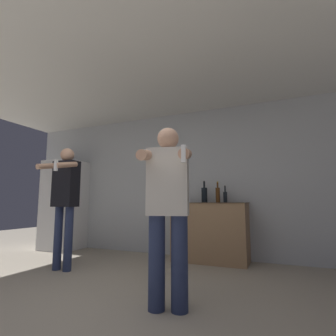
{
  "coord_description": "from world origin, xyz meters",
  "views": [
    {
      "loc": [
        1.5,
        -1.49,
        0.92
      ],
      "look_at": [
        0.57,
        0.68,
        1.23
      ],
      "focal_mm": 28.0,
      "sensor_mm": 36.0,
      "label": 1
    }
  ],
  "objects_px": {
    "refrigerator": "(64,204)",
    "bottle_red_label": "(218,194)",
    "bottle_green_wine": "(225,196)",
    "bottle_short_whiskey": "(204,194)",
    "person_man_side": "(65,195)",
    "person_woman_foreground": "(168,206)"
  },
  "relations": [
    {
      "from": "bottle_red_label",
      "to": "person_man_side",
      "type": "distance_m",
      "value": 2.31
    },
    {
      "from": "refrigerator",
      "to": "person_woman_foreground",
      "type": "distance_m",
      "value": 3.64
    },
    {
      "from": "refrigerator",
      "to": "person_woman_foreground",
      "type": "bearing_deg",
      "value": -31.46
    },
    {
      "from": "refrigerator",
      "to": "bottle_red_label",
      "type": "xyz_separation_m",
      "value": [
        3.1,
        0.13,
        0.17
      ]
    },
    {
      "from": "refrigerator",
      "to": "person_man_side",
      "type": "relative_size",
      "value": 1.04
    },
    {
      "from": "bottle_red_label",
      "to": "person_man_side",
      "type": "height_order",
      "value": "person_man_side"
    },
    {
      "from": "bottle_green_wine",
      "to": "bottle_red_label",
      "type": "relative_size",
      "value": 0.79
    },
    {
      "from": "person_man_side",
      "to": "bottle_red_label",
      "type": "bearing_deg",
      "value": 36.57
    },
    {
      "from": "person_woman_foreground",
      "to": "person_man_side",
      "type": "distance_m",
      "value": 1.98
    },
    {
      "from": "bottle_short_whiskey",
      "to": "refrigerator",
      "type": "bearing_deg",
      "value": -177.4
    },
    {
      "from": "bottle_green_wine",
      "to": "person_woman_foreground",
      "type": "xyz_separation_m",
      "value": [
        -0.11,
        -2.03,
        -0.13
      ]
    },
    {
      "from": "bottle_green_wine",
      "to": "person_woman_foreground",
      "type": "height_order",
      "value": "person_woman_foreground"
    },
    {
      "from": "refrigerator",
      "to": "bottle_green_wine",
      "type": "bearing_deg",
      "value": 2.33
    },
    {
      "from": "person_woman_foreground",
      "to": "refrigerator",
      "type": "bearing_deg",
      "value": 148.54
    },
    {
      "from": "refrigerator",
      "to": "bottle_red_label",
      "type": "distance_m",
      "value": 3.11
    },
    {
      "from": "bottle_green_wine",
      "to": "person_man_side",
      "type": "relative_size",
      "value": 0.16
    },
    {
      "from": "bottle_short_whiskey",
      "to": "person_man_side",
      "type": "distance_m",
      "value": 2.14
    },
    {
      "from": "bottle_short_whiskey",
      "to": "person_man_side",
      "type": "xyz_separation_m",
      "value": [
        -1.64,
        -1.38,
        -0.03
      ]
    },
    {
      "from": "bottle_short_whiskey",
      "to": "person_man_side",
      "type": "bearing_deg",
      "value": -139.88
    },
    {
      "from": "refrigerator",
      "to": "bottle_green_wine",
      "type": "relative_size",
      "value": 6.5
    },
    {
      "from": "bottle_short_whiskey",
      "to": "person_man_side",
      "type": "height_order",
      "value": "person_man_side"
    },
    {
      "from": "bottle_red_label",
      "to": "person_woman_foreground",
      "type": "distance_m",
      "value": 2.04
    }
  ]
}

